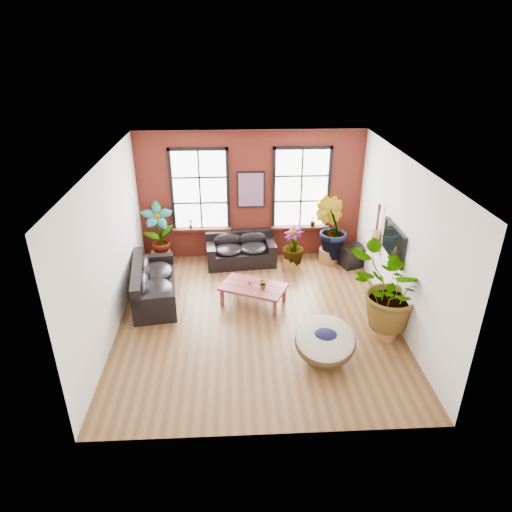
{
  "coord_description": "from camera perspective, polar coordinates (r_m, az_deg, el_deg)",
  "views": [
    {
      "loc": [
        -0.47,
        -8.45,
        5.69
      ],
      "look_at": [
        0.0,
        0.6,
        1.25
      ],
      "focal_mm": 32.0,
      "sensor_mm": 36.0,
      "label": 1
    }
  ],
  "objects": [
    {
      "name": "papasan_chair",
      "position": [
        8.86,
        8.64,
        -10.52
      ],
      "size": [
        1.37,
        1.38,
        0.87
      ],
      "rotation": [
        0.0,
        0.0,
        -0.21
      ],
      "color": "#412D17",
      "rests_on": "ground"
    },
    {
      "name": "poster",
      "position": [
        12.23,
        -0.64,
        8.29
      ],
      "size": [
        0.74,
        0.06,
        0.98
      ],
      "color": "black",
      "rests_on": "room"
    },
    {
      "name": "floor_plant_back_right",
      "position": [
        12.42,
        9.3,
        3.42
      ],
      "size": [
        1.16,
        1.15,
        1.65
      ],
      "primitive_type": "imported",
      "rotation": [
        0.0,
        0.0,
        2.43
      ],
      "color": "#154F18",
      "rests_on": "ground"
    },
    {
      "name": "coffee_table",
      "position": [
        10.52,
        -0.34,
        -4.01
      ],
      "size": [
        1.67,
        1.36,
        0.56
      ],
      "rotation": [
        0.0,
        0.0,
        -0.43
      ],
      "color": "maroon",
      "rests_on": "ground"
    },
    {
      "name": "media_box",
      "position": [
        12.59,
        12.0,
        -0.01
      ],
      "size": [
        0.8,
        0.74,
        0.54
      ],
      "rotation": [
        0.0,
        0.0,
        0.37
      ],
      "color": "black",
      "rests_on": "ground"
    },
    {
      "name": "sofa_left",
      "position": [
        10.97,
        -12.87,
        -3.44
      ],
      "size": [
        1.23,
        2.34,
        0.88
      ],
      "rotation": [
        0.0,
        0.0,
        1.71
      ],
      "color": "black",
      "rests_on": "ground"
    },
    {
      "name": "room",
      "position": [
        9.47,
        0.14,
        1.49
      ],
      "size": [
        6.04,
        6.54,
        3.54
      ],
      "color": "brown",
      "rests_on": "ground"
    },
    {
      "name": "pot_right_wall",
      "position": [
        9.94,
        15.79,
        -8.63
      ],
      "size": [
        0.63,
        0.63,
        0.38
      ],
      "rotation": [
        0.0,
        0.0,
        -0.26
      ],
      "color": "#945D30",
      "rests_on": "ground"
    },
    {
      "name": "pot_back_right",
      "position": [
        12.7,
        9.07,
        0.12
      ],
      "size": [
        0.66,
        0.66,
        0.39
      ],
      "rotation": [
        0.0,
        0.0,
        -0.25
      ],
      "color": "#945D30",
      "rests_on": "ground"
    },
    {
      "name": "tv_wall_unit",
      "position": [
        10.52,
        16.18,
        1.79
      ],
      "size": [
        0.13,
        1.86,
        1.2
      ],
      "color": "black",
      "rests_on": "room"
    },
    {
      "name": "pot_mid",
      "position": [
        12.24,
        4.43,
        -0.8
      ],
      "size": [
        0.52,
        0.52,
        0.34
      ],
      "rotation": [
        0.0,
        0.0,
        0.12
      ],
      "color": "#945D30",
      "rests_on": "ground"
    },
    {
      "name": "sill_plant_right",
      "position": [
        12.67,
        7.12,
        4.33
      ],
      "size": [
        0.19,
        0.19,
        0.27
      ],
      "primitive_type": "imported",
      "rotation": [
        0.0,
        0.0,
        3.49
      ],
      "color": "#154F18",
      "rests_on": "room"
    },
    {
      "name": "floor_plant_mid",
      "position": [
        12.02,
        4.66,
        1.32
      ],
      "size": [
        0.81,
        0.81,
        1.06
      ],
      "primitive_type": "imported",
      "rotation": [
        0.0,
        0.0,
        5.23
      ],
      "color": "#154F18",
      "rests_on": "ground"
    },
    {
      "name": "sofa_back",
      "position": [
        12.4,
        -1.94,
        0.74
      ],
      "size": [
        1.91,
        1.07,
        0.84
      ],
      "rotation": [
        0.0,
        0.0,
        0.1
      ],
      "color": "black",
      "rests_on": "ground"
    },
    {
      "name": "table_plant",
      "position": [
        10.34,
        0.93,
        -3.43
      ],
      "size": [
        0.25,
        0.22,
        0.25
      ],
      "primitive_type": "imported",
      "rotation": [
        0.0,
        0.0,
        0.12
      ],
      "color": "#154F18",
      "rests_on": "coffee_table"
    },
    {
      "name": "pot_back_left",
      "position": [
        12.69,
        -11.74,
        -0.17
      ],
      "size": [
        0.67,
        0.67,
        0.38
      ],
      "rotation": [
        0.0,
        0.0,
        -0.36
      ],
      "color": "#945D30",
      "rests_on": "ground"
    },
    {
      "name": "floor_plant_right_wall",
      "position": [
        9.52,
        16.45,
        -4.28
      ],
      "size": [
        2.08,
        2.01,
        1.78
      ],
      "primitive_type": "imported",
      "rotation": [
        0.0,
        0.0,
        3.67
      ],
      "color": "#154F18",
      "rests_on": "ground"
    },
    {
      "name": "floor_plant_back_left",
      "position": [
        12.41,
        -12.08,
        2.98
      ],
      "size": [
        0.95,
        0.76,
        1.57
      ],
      "primitive_type": "imported",
      "rotation": [
        0.0,
        0.0,
        0.27
      ],
      "color": "#154F18",
      "rests_on": "ground"
    },
    {
      "name": "sill_plant_left",
      "position": [
        12.54,
        -8.18,
        4.03
      ],
      "size": [
        0.17,
        0.17,
        0.27
      ],
      "primitive_type": "imported",
      "rotation": [
        0.0,
        0.0,
        0.79
      ],
      "color": "#154F18",
      "rests_on": "room"
    }
  ]
}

